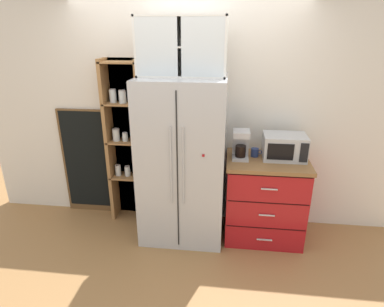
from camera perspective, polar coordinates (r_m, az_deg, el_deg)
ground_plane at (r=3.88m, az=-1.50°, el=-13.54°), size 10.62×10.62×0.00m
wall_back_cream at (r=3.70m, az=-0.80°, el=6.59°), size 4.92×0.10×2.55m
refrigerator at (r=3.44m, az=-1.65°, el=-1.31°), size 0.89×0.73×1.78m
pantry_shelf_column at (r=3.83m, az=-11.50°, el=2.39°), size 0.48×0.27×1.93m
counter_cabinet at (r=3.66m, az=12.76°, el=-7.77°), size 0.86×0.65×0.94m
microwave at (r=3.48m, az=16.15°, el=1.17°), size 0.44×0.33×0.26m
coffee_maker at (r=3.39m, az=8.71°, el=1.68°), size 0.17×0.20×0.31m
mug_navy at (r=3.49m, az=11.17°, el=0.19°), size 0.12×0.08×0.09m
bottle_clear at (r=3.39m, az=13.60°, el=0.42°), size 0.06×0.06×0.25m
upper_cabinet at (r=3.23m, az=-1.76°, el=18.57°), size 0.86×0.32×0.56m
chalkboard_menu at (r=4.18m, az=-18.32°, el=-1.44°), size 0.60×0.04×1.34m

